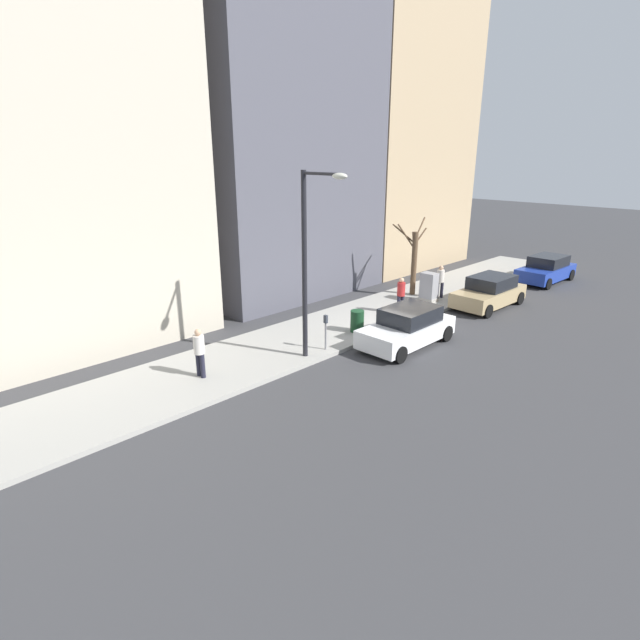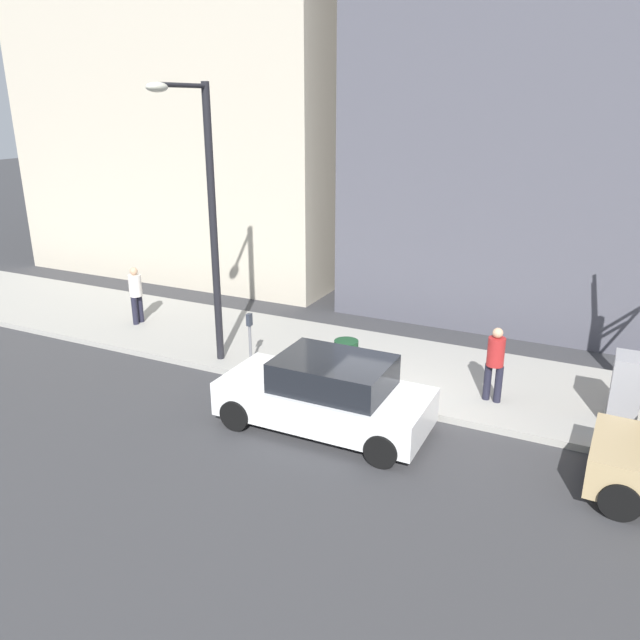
{
  "view_description": "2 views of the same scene",
  "coord_description": "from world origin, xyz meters",
  "px_view_note": "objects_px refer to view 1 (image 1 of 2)",
  "views": [
    {
      "loc": [
        -11.69,
        15.96,
        7.21
      ],
      "look_at": [
        -0.36,
        4.59,
        1.77
      ],
      "focal_mm": 28.0,
      "sensor_mm": 36.0,
      "label": 1
    },
    {
      "loc": [
        -11.35,
        -4.11,
        6.24
      ],
      "look_at": [
        0.04,
        1.42,
        1.79
      ],
      "focal_mm": 35.0,
      "sensor_mm": 36.0,
      "label": 2
    }
  ],
  "objects_px": {
    "parked_car_tan": "(489,292)",
    "office_tower_left": "(376,113)",
    "parked_car_white": "(407,327)",
    "trash_bin": "(357,321)",
    "office_block_center": "(250,13)",
    "utility_box": "(429,287)",
    "pedestrian_midblock": "(401,293)",
    "pedestrian_far_corner": "(199,350)",
    "streetlamp": "(310,252)",
    "parking_meter": "(326,329)",
    "parked_car_blue": "(546,269)",
    "bare_tree": "(414,259)",
    "pedestrian_near_meter": "(440,280)"
  },
  "relations": [
    {
      "from": "pedestrian_near_meter",
      "to": "pedestrian_midblock",
      "type": "distance_m",
      "value": 3.46
    },
    {
      "from": "parked_car_white",
      "to": "streetlamp",
      "type": "xyz_separation_m",
      "value": [
        1.51,
        3.78,
        3.28
      ]
    },
    {
      "from": "parked_car_blue",
      "to": "office_tower_left",
      "type": "relative_size",
      "value": 0.22
    },
    {
      "from": "parked_car_white",
      "to": "pedestrian_midblock",
      "type": "relative_size",
      "value": 2.53
    },
    {
      "from": "parked_car_white",
      "to": "pedestrian_near_meter",
      "type": "height_order",
      "value": "pedestrian_near_meter"
    },
    {
      "from": "parked_car_blue",
      "to": "streetlamp",
      "type": "bearing_deg",
      "value": 88.0
    },
    {
      "from": "parked_car_tan",
      "to": "office_tower_left",
      "type": "distance_m",
      "value": 15.12
    },
    {
      "from": "bare_tree",
      "to": "pedestrian_far_corner",
      "type": "height_order",
      "value": "bare_tree"
    },
    {
      "from": "pedestrian_far_corner",
      "to": "office_tower_left",
      "type": "distance_m",
      "value": 22.73
    },
    {
      "from": "parked_car_tan",
      "to": "office_tower_left",
      "type": "height_order",
      "value": "office_tower_left"
    },
    {
      "from": "parked_car_blue",
      "to": "pedestrian_midblock",
      "type": "relative_size",
      "value": 2.57
    },
    {
      "from": "pedestrian_midblock",
      "to": "pedestrian_far_corner",
      "type": "height_order",
      "value": "same"
    },
    {
      "from": "office_tower_left",
      "to": "office_block_center",
      "type": "distance_m",
      "value": 10.64
    },
    {
      "from": "pedestrian_near_meter",
      "to": "parking_meter",
      "type": "bearing_deg",
      "value": -143.6
    },
    {
      "from": "parked_car_tan",
      "to": "trash_bin",
      "type": "relative_size",
      "value": 4.73
    },
    {
      "from": "parked_car_white",
      "to": "streetlamp",
      "type": "distance_m",
      "value": 5.23
    },
    {
      "from": "trash_bin",
      "to": "office_block_center",
      "type": "bearing_deg",
      "value": -14.97
    },
    {
      "from": "parked_car_blue",
      "to": "office_block_center",
      "type": "xyz_separation_m",
      "value": [
        11.48,
        11.9,
        12.88
      ]
    },
    {
      "from": "trash_bin",
      "to": "streetlamp",
      "type": "bearing_deg",
      "value": 100.68
    },
    {
      "from": "parked_car_tan",
      "to": "utility_box",
      "type": "height_order",
      "value": "utility_box"
    },
    {
      "from": "trash_bin",
      "to": "pedestrian_near_meter",
      "type": "distance_m",
      "value": 6.79
    },
    {
      "from": "pedestrian_midblock",
      "to": "pedestrian_far_corner",
      "type": "bearing_deg",
      "value": -175.33
    },
    {
      "from": "trash_bin",
      "to": "pedestrian_near_meter",
      "type": "bearing_deg",
      "value": -87.09
    },
    {
      "from": "parked_car_tan",
      "to": "streetlamp",
      "type": "height_order",
      "value": "streetlamp"
    },
    {
      "from": "streetlamp",
      "to": "office_block_center",
      "type": "distance_m",
      "value": 15.15
    },
    {
      "from": "parked_car_blue",
      "to": "parking_meter",
      "type": "bearing_deg",
      "value": 87.19
    },
    {
      "from": "parked_car_white",
      "to": "trash_bin",
      "type": "distance_m",
      "value": 2.19
    },
    {
      "from": "parked_car_tan",
      "to": "bare_tree",
      "type": "bearing_deg",
      "value": 19.13
    },
    {
      "from": "parked_car_blue",
      "to": "pedestrian_near_meter",
      "type": "relative_size",
      "value": 2.57
    },
    {
      "from": "parked_car_white",
      "to": "pedestrian_near_meter",
      "type": "xyz_separation_m",
      "value": [
        2.47,
        -6.26,
        0.35
      ]
    },
    {
      "from": "streetlamp",
      "to": "office_block_center",
      "type": "relative_size",
      "value": 0.24
    },
    {
      "from": "parked_car_tan",
      "to": "office_tower_left",
      "type": "relative_size",
      "value": 0.22
    },
    {
      "from": "bare_tree",
      "to": "parked_car_tan",
      "type": "bearing_deg",
      "value": -162.67
    },
    {
      "from": "parked_car_tan",
      "to": "parked_car_white",
      "type": "distance_m",
      "value": 7.02
    },
    {
      "from": "trash_bin",
      "to": "office_block_center",
      "type": "distance_m",
      "value": 16.35
    },
    {
      "from": "parked_car_white",
      "to": "bare_tree",
      "type": "bearing_deg",
      "value": -56.64
    },
    {
      "from": "parking_meter",
      "to": "parked_car_tan",
      "type": "bearing_deg",
      "value": -98.61
    },
    {
      "from": "pedestrian_midblock",
      "to": "office_tower_left",
      "type": "xyz_separation_m",
      "value": [
        9.1,
        -9.06,
        8.45
      ]
    },
    {
      "from": "utility_box",
      "to": "office_block_center",
      "type": "xyz_separation_m",
      "value": [
        9.15,
        3.29,
        12.77
      ]
    },
    {
      "from": "pedestrian_midblock",
      "to": "office_tower_left",
      "type": "bearing_deg",
      "value": 52.91
    },
    {
      "from": "parked_car_blue",
      "to": "parked_car_tan",
      "type": "relative_size",
      "value": 1.0
    },
    {
      "from": "office_block_center",
      "to": "pedestrian_far_corner",
      "type": "bearing_deg",
      "value": 132.71
    },
    {
      "from": "utility_box",
      "to": "trash_bin",
      "type": "xyz_separation_m",
      "value": [
        -0.4,
        5.84,
        -0.25
      ]
    },
    {
      "from": "pedestrian_far_corner",
      "to": "office_tower_left",
      "type": "height_order",
      "value": "office_tower_left"
    },
    {
      "from": "parked_car_tan",
      "to": "bare_tree",
      "type": "xyz_separation_m",
      "value": [
        3.68,
        1.15,
        1.24
      ]
    },
    {
      "from": "bare_tree",
      "to": "office_block_center",
      "type": "relative_size",
      "value": 0.14
    },
    {
      "from": "bare_tree",
      "to": "pedestrian_near_meter",
      "type": "xyz_separation_m",
      "value": [
        -1.4,
        -0.39,
        -0.89
      ]
    },
    {
      "from": "parked_car_white",
      "to": "parking_meter",
      "type": "bearing_deg",
      "value": 59.22
    },
    {
      "from": "parking_meter",
      "to": "streetlamp",
      "type": "xyz_separation_m",
      "value": [
        -0.17,
        0.95,
        3.04
      ]
    },
    {
      "from": "streetlamp",
      "to": "office_tower_left",
      "type": "relative_size",
      "value": 0.34
    }
  ]
}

